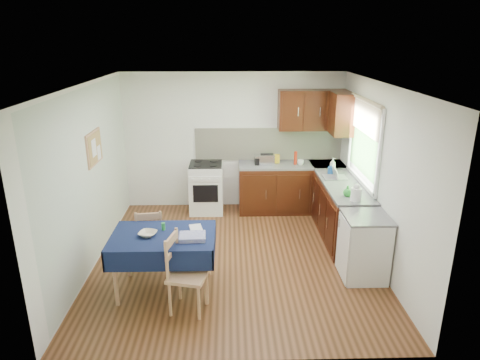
{
  "coord_description": "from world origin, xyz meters",
  "views": [
    {
      "loc": [
        -0.08,
        -5.58,
        3.09
      ],
      "look_at": [
        0.08,
        0.35,
        1.09
      ],
      "focal_mm": 32.0,
      "sensor_mm": 36.0,
      "label": 1
    }
  ],
  "objects_px": {
    "dish_rack": "(335,177)",
    "chair_far": "(150,236)",
    "sandwich_press": "(262,160)",
    "toaster": "(267,159)",
    "kettle": "(356,193)",
    "dining_table": "(163,242)",
    "chair_near": "(184,271)"
  },
  "relations": [
    {
      "from": "dish_rack",
      "to": "chair_far",
      "type": "bearing_deg",
      "value": -172.4
    },
    {
      "from": "dining_table",
      "to": "dish_rack",
      "type": "bearing_deg",
      "value": 46.43
    },
    {
      "from": "toaster",
      "to": "dish_rack",
      "type": "height_order",
      "value": "toaster"
    },
    {
      "from": "dish_rack",
      "to": "kettle",
      "type": "height_order",
      "value": "kettle"
    },
    {
      "from": "dining_table",
      "to": "kettle",
      "type": "relative_size",
      "value": 5.14
    },
    {
      "from": "dining_table",
      "to": "chair_far",
      "type": "distance_m",
      "value": 0.67
    },
    {
      "from": "dining_table",
      "to": "chair_near",
      "type": "bearing_deg",
      "value": -43.46
    },
    {
      "from": "dining_table",
      "to": "chair_near",
      "type": "relative_size",
      "value": 1.32
    },
    {
      "from": "sandwich_press",
      "to": "toaster",
      "type": "bearing_deg",
      "value": -52.48
    },
    {
      "from": "chair_far",
      "to": "kettle",
      "type": "distance_m",
      "value": 2.92
    },
    {
      "from": "dining_table",
      "to": "toaster",
      "type": "bearing_deg",
      "value": 71.33
    },
    {
      "from": "chair_far",
      "to": "kettle",
      "type": "bearing_deg",
      "value": 176.0
    },
    {
      "from": "chair_near",
      "to": "sandwich_press",
      "type": "distance_m",
      "value": 3.26
    },
    {
      "from": "chair_far",
      "to": "dish_rack",
      "type": "relative_size",
      "value": 2.39
    },
    {
      "from": "dish_rack",
      "to": "toaster",
      "type": "bearing_deg",
      "value": 127.62
    },
    {
      "from": "kettle",
      "to": "chair_near",
      "type": "bearing_deg",
      "value": -153.03
    },
    {
      "from": "sandwich_press",
      "to": "dish_rack",
      "type": "bearing_deg",
      "value": -53.9
    },
    {
      "from": "toaster",
      "to": "sandwich_press",
      "type": "bearing_deg",
      "value": 125.99
    },
    {
      "from": "chair_near",
      "to": "kettle",
      "type": "distance_m",
      "value": 2.63
    },
    {
      "from": "toaster",
      "to": "dish_rack",
      "type": "distance_m",
      "value": 1.31
    },
    {
      "from": "chair_far",
      "to": "toaster",
      "type": "relative_size",
      "value": 3.25
    },
    {
      "from": "sandwich_press",
      "to": "kettle",
      "type": "height_order",
      "value": "kettle"
    },
    {
      "from": "kettle",
      "to": "chair_far",
      "type": "bearing_deg",
      "value": -176.43
    },
    {
      "from": "dining_table",
      "to": "toaster",
      "type": "distance_m",
      "value": 2.98
    },
    {
      "from": "toaster",
      "to": "dining_table",
      "type": "bearing_deg",
      "value": -138.7
    },
    {
      "from": "toaster",
      "to": "dish_rack",
      "type": "bearing_deg",
      "value": -55.53
    },
    {
      "from": "toaster",
      "to": "kettle",
      "type": "distance_m",
      "value": 2.1
    },
    {
      "from": "toaster",
      "to": "kettle",
      "type": "height_order",
      "value": "kettle"
    },
    {
      "from": "chair_far",
      "to": "sandwich_press",
      "type": "relative_size",
      "value": 3.3
    },
    {
      "from": "toaster",
      "to": "kettle",
      "type": "relative_size",
      "value": 1.1
    },
    {
      "from": "dining_table",
      "to": "kettle",
      "type": "xyz_separation_m",
      "value": [
        2.59,
        0.76,
        0.34
      ]
    },
    {
      "from": "chair_near",
      "to": "kettle",
      "type": "xyz_separation_m",
      "value": [
        2.3,
        1.17,
        0.5
      ]
    }
  ]
}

